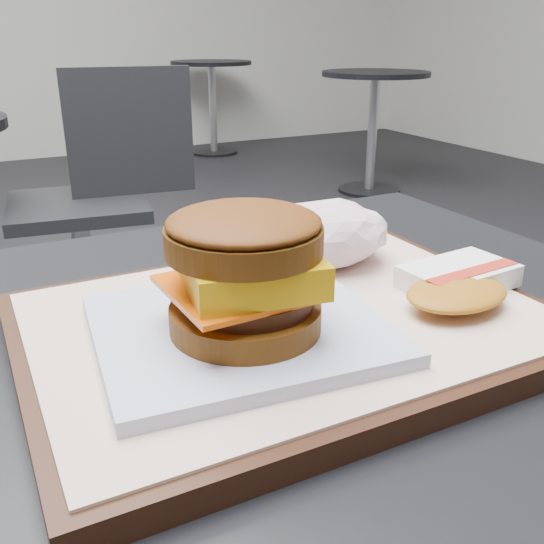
{
  "coord_description": "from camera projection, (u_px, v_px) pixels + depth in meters",
  "views": [
    {
      "loc": [
        -0.14,
        -0.36,
        0.98
      ],
      "look_at": [
        0.03,
        -0.03,
        0.83
      ],
      "focal_mm": 40.0,
      "sensor_mm": 36.0,
      "label": 1
    }
  ],
  "objects": [
    {
      "name": "customer_table",
      "position": [
        225.0,
        540.0,
        0.51
      ],
      "size": [
        0.8,
        0.6,
        0.77
      ],
      "color": "#A5A5AA",
      "rests_on": "ground"
    },
    {
      "name": "bg_table_far",
      "position": [
        212.0,
        85.0,
        5.0
      ],
      "size": [
        0.66,
        0.66,
        0.75
      ],
      "color": "black",
      "rests_on": "ground"
    },
    {
      "name": "hash_brown",
      "position": [
        458.0,
        283.0,
        0.47
      ],
      "size": [
        0.12,
        0.1,
        0.02
      ],
      "color": "white",
      "rests_on": "serving_tray"
    },
    {
      "name": "breakfast_sandwich",
      "position": [
        244.0,
        286.0,
        0.39
      ],
      "size": [
        0.21,
        0.19,
        0.09
      ],
      "color": "white",
      "rests_on": "serving_tray"
    },
    {
      "name": "crumpled_wrapper",
      "position": [
        324.0,
        233.0,
        0.54
      ],
      "size": [
        0.12,
        0.1,
        0.05
      ],
      "primitive_type": null,
      "color": "white",
      "rests_on": "serving_tray"
    },
    {
      "name": "bg_table_near",
      "position": [
        374.0,
        103.0,
        3.76
      ],
      "size": [
        0.66,
        0.66,
        0.75
      ],
      "color": "black",
      "rests_on": "ground"
    },
    {
      "name": "serving_tray",
      "position": [
        289.0,
        325.0,
        0.45
      ],
      "size": [
        0.38,
        0.28,
        0.02
      ],
      "color": "black",
      "rests_on": "customer_table"
    },
    {
      "name": "neighbor_chair",
      "position": [
        97.0,
        189.0,
        1.94
      ],
      "size": [
        0.63,
        0.47,
        0.88
      ],
      "color": "#ACACB1",
      "rests_on": "ground"
    }
  ]
}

